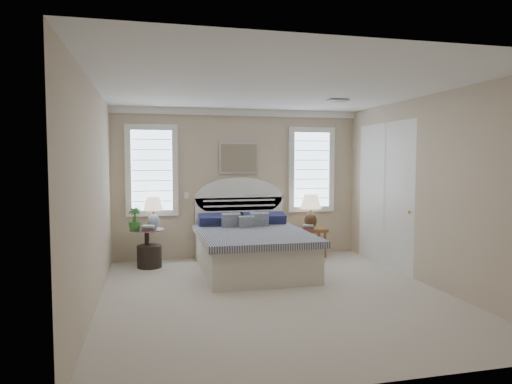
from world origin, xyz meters
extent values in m
cube|color=beige|center=(0.00, 0.00, 0.00)|extent=(4.50, 5.00, 0.01)
cube|color=white|center=(0.00, 0.00, 2.70)|extent=(4.50, 5.00, 0.01)
cube|color=beige|center=(0.00, 2.50, 1.35)|extent=(4.50, 0.02, 2.70)
cube|color=beige|center=(-2.25, 0.00, 1.35)|extent=(0.02, 5.00, 2.70)
cube|color=beige|center=(2.25, 0.00, 1.35)|extent=(0.02, 5.00, 2.70)
cube|color=white|center=(0.00, 2.46, 2.64)|extent=(4.50, 0.08, 0.12)
cube|color=#B2B2B2|center=(1.20, 0.80, 2.68)|extent=(0.30, 0.20, 0.02)
cube|color=white|center=(-0.95, 2.48, 1.15)|extent=(0.08, 0.01, 0.12)
cube|color=silver|center=(-1.55, 2.48, 1.60)|extent=(0.90, 0.06, 1.60)
cube|color=silver|center=(1.40, 2.48, 1.60)|extent=(0.90, 0.06, 1.60)
cube|color=silver|center=(0.00, 2.46, 1.82)|extent=(0.74, 0.04, 0.58)
cube|color=white|center=(2.23, 1.20, 1.20)|extent=(0.02, 1.80, 2.40)
cube|color=silver|center=(0.00, 1.33, 0.28)|extent=(1.60, 2.10, 0.55)
cube|color=navy|center=(0.00, 1.28, 0.59)|extent=(1.72, 2.15, 0.10)
cube|color=white|center=(0.00, 2.44, 0.55)|extent=(1.62, 0.08, 1.10)
cube|color=#1A1E42|center=(-0.40, 2.16, 0.73)|extent=(0.75, 0.31, 0.23)
cube|color=#1A1E42|center=(0.40, 2.16, 0.73)|extent=(0.75, 0.31, 0.23)
cube|color=navy|center=(-0.25, 1.93, 0.71)|extent=(0.33, 0.20, 0.34)
cube|color=navy|center=(0.25, 1.93, 0.71)|extent=(0.33, 0.20, 0.34)
cube|color=navy|center=(0.00, 1.83, 0.69)|extent=(0.28, 0.14, 0.29)
cylinder|color=black|center=(-1.65, 2.05, 0.01)|extent=(0.32, 0.32, 0.03)
cylinder|color=black|center=(-1.65, 2.05, 0.30)|extent=(0.08, 0.08, 0.60)
cylinder|color=silver|center=(-1.65, 2.05, 0.62)|extent=(0.56, 0.56, 0.02)
cube|color=#975C31|center=(1.30, 2.15, 0.50)|extent=(0.50, 0.40, 0.06)
cube|color=#975C31|center=(1.30, 2.15, 0.18)|extent=(0.44, 0.34, 0.03)
cube|color=#975C31|center=(1.10, 2.00, 0.23)|extent=(0.04, 0.04, 0.47)
cube|color=#975C31|center=(1.10, 2.30, 0.23)|extent=(0.04, 0.04, 0.47)
cube|color=#975C31|center=(1.50, 2.00, 0.23)|extent=(0.04, 0.04, 0.47)
cube|color=#975C31|center=(1.50, 2.30, 0.23)|extent=(0.04, 0.04, 0.47)
cylinder|color=black|center=(-1.62, 1.98, 0.18)|extent=(0.54, 0.54, 0.37)
cylinder|color=silver|center=(-1.54, 2.11, 0.64)|extent=(0.13, 0.13, 0.03)
ellipsoid|color=silver|center=(-1.54, 2.11, 0.75)|extent=(0.23, 0.23, 0.25)
cylinder|color=gold|center=(-1.54, 2.11, 0.90)|extent=(0.03, 0.03, 0.09)
cylinder|color=black|center=(1.29, 2.18, 0.55)|extent=(0.17, 0.17, 0.03)
ellipsoid|color=black|center=(1.29, 2.18, 0.67)|extent=(0.30, 0.30, 0.29)
cylinder|color=gold|center=(1.29, 2.18, 0.85)|extent=(0.04, 0.04, 0.11)
imported|color=#337B31|center=(-1.84, 1.92, 0.82)|extent=(0.24, 0.24, 0.38)
cube|color=maroon|center=(-1.62, 1.90, 0.64)|extent=(0.23, 0.18, 0.03)
cube|color=#2A5D80|center=(-1.62, 1.90, 0.67)|extent=(0.22, 0.17, 0.03)
cube|color=beige|center=(-1.62, 1.90, 0.70)|extent=(0.20, 0.16, 0.03)
cube|color=maroon|center=(1.20, 2.08, 0.54)|extent=(0.21, 0.17, 0.03)
cube|color=#2A5D80|center=(1.20, 2.08, 0.57)|extent=(0.20, 0.16, 0.03)
cube|color=beige|center=(1.20, 2.08, 0.60)|extent=(0.19, 0.15, 0.03)
camera|label=1|loc=(-1.62, -5.70, 1.78)|focal=32.00mm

